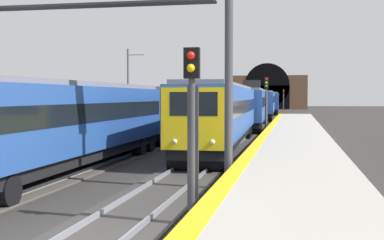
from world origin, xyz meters
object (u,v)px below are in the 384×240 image
at_px(railway_signal_far, 284,98).
at_px(catenary_mast_near, 128,88).
at_px(railway_signal_near, 192,121).
at_px(overhead_signal_gantry, 100,31).
at_px(railway_signal_mid, 266,99).
at_px(train_adjacent_platform, 177,109).
at_px(train_main_approaching, 259,104).

xyz_separation_m(railway_signal_far, catenary_mast_near, (-65.31, 13.46, 1.19)).
height_order(railway_signal_near, overhead_signal_gantry, overhead_signal_gantry).
bearing_deg(railway_signal_mid, railway_signal_far, -180.00).
distance_m(railway_signal_far, overhead_signal_gantry, 96.11).
bearing_deg(overhead_signal_gantry, train_adjacent_platform, 6.25).
height_order(train_main_approaching, train_adjacent_platform, train_main_approaching).
bearing_deg(overhead_signal_gantry, railway_signal_near, -139.47).
bearing_deg(railway_signal_mid, train_main_approaching, -174.01).
relative_size(railway_signal_mid, overhead_signal_gantry, 0.52).
xyz_separation_m(train_adjacent_platform, overhead_signal_gantry, (-22.69, -2.48, 3.34)).
xyz_separation_m(railway_signal_near, railway_signal_far, (101.03, 0.00, 0.19)).
height_order(train_adjacent_platform, overhead_signal_gantry, overhead_signal_gantry).
relative_size(railway_signal_near, overhead_signal_gantry, 0.47).
distance_m(train_adjacent_platform, railway_signal_near, 28.57).
bearing_deg(catenary_mast_near, train_adjacent_platform, -140.20).
bearing_deg(catenary_mast_near, train_main_approaching, -37.99).
xyz_separation_m(train_main_approaching, train_adjacent_platform, (-22.85, 4.97, -0.07)).
height_order(train_main_approaching, railway_signal_far, train_main_approaching).
relative_size(railway_signal_near, catenary_mast_near, 0.56).
bearing_deg(railway_signal_mid, overhead_signal_gantry, -8.79).
bearing_deg(railway_signal_mid, train_adjacent_platform, -52.10).
xyz_separation_m(railway_signal_mid, railway_signal_far, (67.98, -0.00, -0.17)).
relative_size(train_adjacent_platform, railway_signal_near, 13.40).
relative_size(train_main_approaching, railway_signal_near, 19.30).
bearing_deg(overhead_signal_gantry, railway_signal_far, -2.58).
bearing_deg(catenary_mast_near, railway_signal_near, -159.36).
height_order(railway_signal_mid, overhead_signal_gantry, overhead_signal_gantry).
bearing_deg(train_adjacent_platform, catenary_mast_near, 39.74).
distance_m(train_main_approaching, overhead_signal_gantry, 45.72).
bearing_deg(railway_signal_far, railway_signal_mid, 0.00).
xyz_separation_m(railway_signal_near, railway_signal_mid, (33.05, 0.00, 0.36)).
bearing_deg(catenary_mast_near, railway_signal_mid, -101.24).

